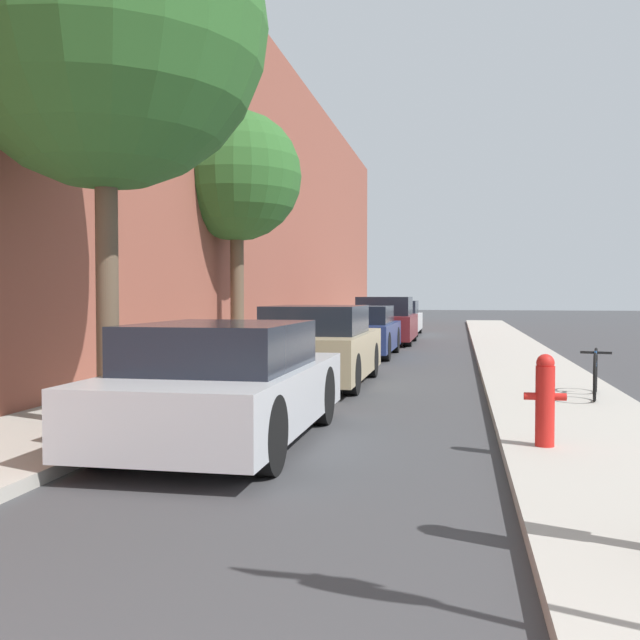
{
  "coord_description": "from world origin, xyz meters",
  "views": [
    {
      "loc": [
        1.48,
        -0.24,
        1.58
      ],
      "look_at": [
        -0.6,
        10.42,
        1.2
      ],
      "focal_mm": 40.14,
      "sensor_mm": 36.0,
      "label": 1
    }
  ],
  "objects_px": {
    "parked_car_champagne": "(318,347)",
    "street_tree_near": "(105,26)",
    "parked_car_navy": "(362,332)",
    "fire_hydrant": "(545,399)",
    "street_tree_far": "(237,177)",
    "parked_car_silver": "(226,385)",
    "parked_car_maroon": "(385,322)",
    "parked_car_white": "(396,319)",
    "bicycle": "(595,373)"
  },
  "relations": [
    {
      "from": "street_tree_far",
      "to": "parked_car_white",
      "type": "bearing_deg",
      "value": 79.22
    },
    {
      "from": "parked_car_silver",
      "to": "parked_car_champagne",
      "type": "distance_m",
      "value": 5.09
    },
    {
      "from": "parked_car_silver",
      "to": "parked_car_white",
      "type": "height_order",
      "value": "parked_car_white"
    },
    {
      "from": "parked_car_white",
      "to": "parked_car_maroon",
      "type": "bearing_deg",
      "value": -88.93
    },
    {
      "from": "fire_hydrant",
      "to": "parked_car_maroon",
      "type": "bearing_deg",
      "value": 101.18
    },
    {
      "from": "fire_hydrant",
      "to": "bicycle",
      "type": "relative_size",
      "value": 0.55
    },
    {
      "from": "parked_car_silver",
      "to": "bicycle",
      "type": "height_order",
      "value": "parked_car_silver"
    },
    {
      "from": "parked_car_silver",
      "to": "bicycle",
      "type": "bearing_deg",
      "value": 39.07
    },
    {
      "from": "parked_car_maroon",
      "to": "street_tree_far",
      "type": "relative_size",
      "value": 0.74
    },
    {
      "from": "parked_car_white",
      "to": "parked_car_navy",
      "type": "bearing_deg",
      "value": -90.05
    },
    {
      "from": "parked_car_silver",
      "to": "street_tree_far",
      "type": "height_order",
      "value": "street_tree_far"
    },
    {
      "from": "street_tree_far",
      "to": "bicycle",
      "type": "xyz_separation_m",
      "value": [
        6.82,
        -4.66,
        -3.74
      ]
    },
    {
      "from": "parked_car_silver",
      "to": "parked_car_champagne",
      "type": "height_order",
      "value": "parked_car_champagne"
    },
    {
      "from": "parked_car_maroon",
      "to": "fire_hydrant",
      "type": "height_order",
      "value": "parked_car_maroon"
    },
    {
      "from": "street_tree_far",
      "to": "bicycle",
      "type": "bearing_deg",
      "value": -34.36
    },
    {
      "from": "parked_car_silver",
      "to": "street_tree_far",
      "type": "relative_size",
      "value": 0.73
    },
    {
      "from": "parked_car_maroon",
      "to": "street_tree_near",
      "type": "height_order",
      "value": "street_tree_near"
    },
    {
      "from": "parked_car_silver",
      "to": "street_tree_far",
      "type": "bearing_deg",
      "value": 106.8
    },
    {
      "from": "parked_car_navy",
      "to": "parked_car_white",
      "type": "distance_m",
      "value": 10.1
    },
    {
      "from": "parked_car_navy",
      "to": "parked_car_white",
      "type": "height_order",
      "value": "parked_car_white"
    },
    {
      "from": "parked_car_champagne",
      "to": "parked_car_white",
      "type": "relative_size",
      "value": 1.0
    },
    {
      "from": "parked_car_silver",
      "to": "parked_car_navy",
      "type": "bearing_deg",
      "value": 90.13
    },
    {
      "from": "parked_car_white",
      "to": "fire_hydrant",
      "type": "xyz_separation_m",
      "value": [
        3.26,
        -21.17,
        -0.07
      ]
    },
    {
      "from": "parked_car_navy",
      "to": "bicycle",
      "type": "relative_size",
      "value": 2.56
    },
    {
      "from": "parked_car_navy",
      "to": "parked_car_champagne",
      "type": "bearing_deg",
      "value": -89.8
    },
    {
      "from": "street_tree_near",
      "to": "street_tree_far",
      "type": "distance_m",
      "value": 8.21
    },
    {
      "from": "parked_car_champagne",
      "to": "fire_hydrant",
      "type": "distance_m",
      "value": 6.11
    },
    {
      "from": "street_tree_far",
      "to": "parked_car_silver",
      "type": "bearing_deg",
      "value": -73.2
    },
    {
      "from": "parked_car_navy",
      "to": "fire_hydrant",
      "type": "bearing_deg",
      "value": -73.54
    },
    {
      "from": "parked_car_navy",
      "to": "bicycle",
      "type": "bearing_deg",
      "value": -59.63
    },
    {
      "from": "parked_car_champagne",
      "to": "parked_car_navy",
      "type": "height_order",
      "value": "parked_car_champagne"
    },
    {
      "from": "street_tree_far",
      "to": "fire_hydrant",
      "type": "relative_size",
      "value": 6.25
    },
    {
      "from": "parked_car_champagne",
      "to": "parked_car_white",
      "type": "height_order",
      "value": "parked_car_champagne"
    },
    {
      "from": "street_tree_far",
      "to": "parked_car_champagne",
      "type": "bearing_deg",
      "value": -51.44
    },
    {
      "from": "street_tree_far",
      "to": "bicycle",
      "type": "height_order",
      "value": "street_tree_far"
    },
    {
      "from": "parked_car_champagne",
      "to": "street_tree_near",
      "type": "xyz_separation_m",
      "value": [
        -1.37,
        -5.04,
        3.83
      ]
    },
    {
      "from": "bicycle",
      "to": "parked_car_white",
      "type": "bearing_deg",
      "value": 114.79
    },
    {
      "from": "parked_car_navy",
      "to": "street_tree_near",
      "type": "relative_size",
      "value": 0.67
    },
    {
      "from": "parked_car_white",
      "to": "fire_hydrant",
      "type": "relative_size",
      "value": 4.55
    },
    {
      "from": "parked_car_champagne",
      "to": "street_tree_near",
      "type": "distance_m",
      "value": 6.48
    },
    {
      "from": "parked_car_navy",
      "to": "fire_hydrant",
      "type": "height_order",
      "value": "parked_car_navy"
    },
    {
      "from": "street_tree_far",
      "to": "parked_car_navy",
      "type": "bearing_deg",
      "value": 48.84
    },
    {
      "from": "parked_car_white",
      "to": "fire_hydrant",
      "type": "height_order",
      "value": "parked_car_white"
    },
    {
      "from": "parked_car_champagne",
      "to": "street_tree_near",
      "type": "relative_size",
      "value": 0.66
    },
    {
      "from": "parked_car_silver",
      "to": "parked_car_maroon",
      "type": "xyz_separation_m",
      "value": [
        0.08,
        15.94,
        0.09
      ]
    },
    {
      "from": "parked_car_maroon",
      "to": "bicycle",
      "type": "height_order",
      "value": "parked_car_maroon"
    },
    {
      "from": "parked_car_white",
      "to": "street_tree_near",
      "type": "relative_size",
      "value": 0.66
    },
    {
      "from": "parked_car_champagne",
      "to": "bicycle",
      "type": "relative_size",
      "value": 2.49
    },
    {
      "from": "parked_car_champagne",
      "to": "parked_car_maroon",
      "type": "bearing_deg",
      "value": 89.56
    },
    {
      "from": "parked_car_navy",
      "to": "street_tree_near",
      "type": "xyz_separation_m",
      "value": [
        -1.35,
        -10.93,
        3.87
      ]
    }
  ]
}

